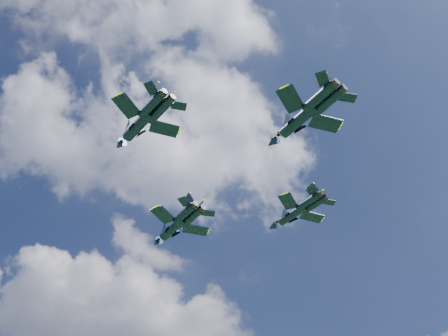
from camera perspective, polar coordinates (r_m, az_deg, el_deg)
jet_lead at (r=95.70m, az=-5.98°, el=-6.93°), size 11.94×15.86×3.88m
jet_left at (r=81.08m, az=-9.92°, el=4.68°), size 11.95×15.09×3.75m
jet_right at (r=92.90m, az=7.64°, el=-5.34°), size 11.23×13.67×3.43m
jet_slot at (r=77.13m, az=8.24°, el=5.26°), size 12.03×15.87×3.90m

